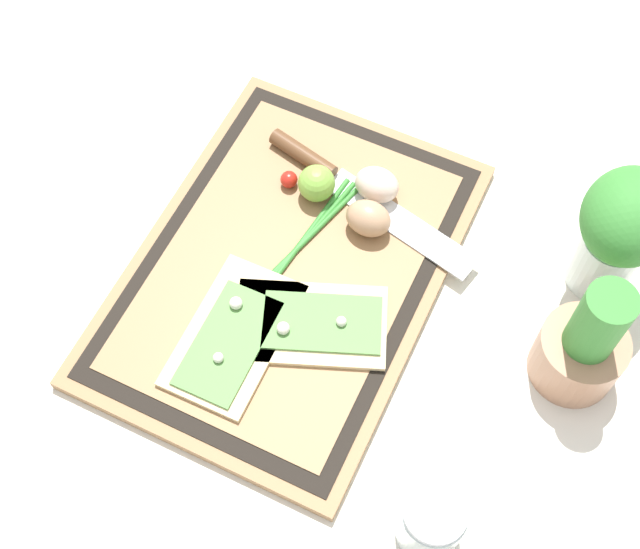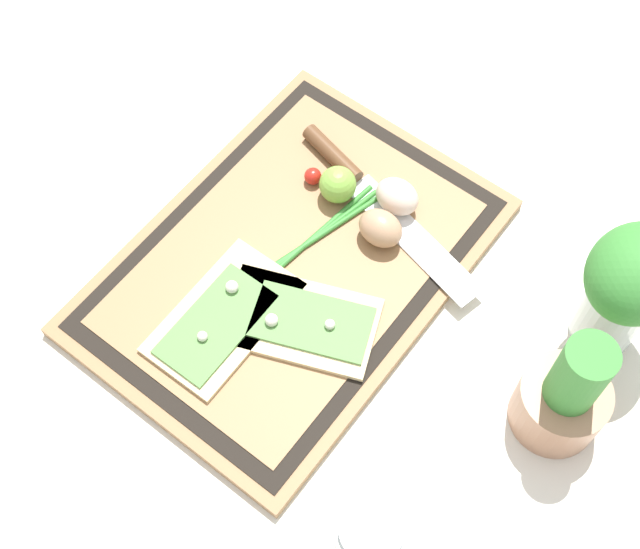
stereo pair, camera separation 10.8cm
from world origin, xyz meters
name	(u,v)px [view 2 (the right image)]	position (x,y,z in m)	size (l,w,h in m)	color
ground_plane	(292,269)	(0.00, 0.00, 0.00)	(6.00, 6.00, 0.00)	silver
cutting_board	(291,265)	(0.00, 0.00, 0.01)	(0.51, 0.36, 0.02)	#997047
pizza_slice_near	(222,318)	(0.11, -0.02, 0.02)	(0.19, 0.11, 0.02)	beige
pizza_slice_far	(303,321)	(0.06, 0.06, 0.02)	(0.17, 0.21, 0.02)	beige
knife	(360,183)	(-0.14, 0.00, 0.03)	(0.10, 0.32, 0.02)	silver
egg_brown	(380,228)	(-0.10, 0.07, 0.04)	(0.05, 0.06, 0.05)	tan
egg_pink	(397,196)	(-0.15, 0.06, 0.04)	(0.05, 0.06, 0.05)	beige
lime	(338,185)	(-0.11, -0.01, 0.04)	(0.05, 0.05, 0.05)	#7FB742
cherry_tomato_red	(313,176)	(-0.11, -0.05, 0.03)	(0.02, 0.02, 0.02)	red
scallion_bunch	(303,247)	(-0.02, 0.00, 0.02)	(0.25, 0.07, 0.01)	#388433
herb_pot	(565,397)	(-0.03, 0.36, 0.06)	(0.10, 0.10, 0.18)	#AD7A5B
sauce_jar	(369,540)	(0.22, 0.28, 0.04)	(0.07, 0.07, 0.09)	silver
herb_glass	(629,286)	(-0.16, 0.35, 0.12)	(0.12, 0.11, 0.19)	silver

